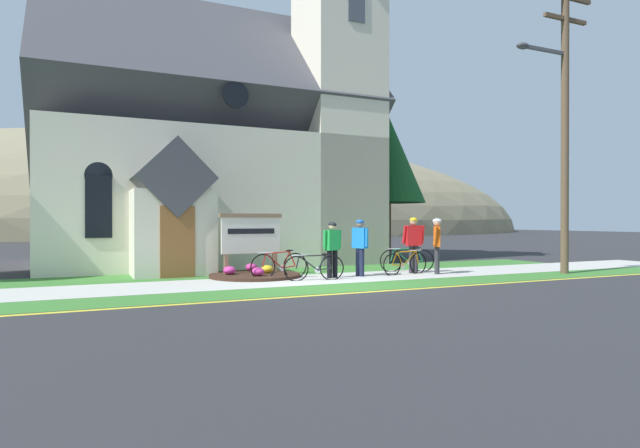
% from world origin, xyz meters
% --- Properties ---
extents(ground, '(140.00, 140.00, 0.00)m').
position_xyz_m(ground, '(0.00, 4.00, 0.00)').
color(ground, '#2B2B2D').
extents(sidewalk_slab, '(32.00, 2.51, 0.01)m').
position_xyz_m(sidewalk_slab, '(-1.01, 1.58, 0.01)').
color(sidewalk_slab, '#B7B5AD').
rests_on(sidewalk_slab, ground).
extents(grass_verge, '(32.00, 1.56, 0.01)m').
position_xyz_m(grass_verge, '(-1.01, -0.46, 0.00)').
color(grass_verge, '#38722D').
rests_on(grass_verge, ground).
extents(church_lawn, '(24.00, 2.38, 0.01)m').
position_xyz_m(church_lawn, '(-1.01, 4.03, 0.00)').
color(church_lawn, '#38722D').
rests_on(church_lawn, ground).
extents(curb_paint_stripe, '(28.00, 0.16, 0.01)m').
position_xyz_m(curb_paint_stripe, '(-1.01, -1.39, 0.00)').
color(curb_paint_stripe, yellow).
rests_on(curb_paint_stripe, ground).
extents(church_building, '(12.68, 10.26, 13.60)m').
position_xyz_m(church_building, '(-0.55, 9.09, 4.58)').
color(church_building, beige).
rests_on(church_building, ground).
extents(church_sign, '(1.98, 0.22, 1.89)m').
position_xyz_m(church_sign, '(-1.10, 3.22, 1.23)').
color(church_sign, '#7F6047').
rests_on(church_sign, ground).
extents(flower_bed, '(2.68, 2.68, 0.34)m').
position_xyz_m(flower_bed, '(-1.11, 2.84, 0.08)').
color(flower_bed, '#382319').
rests_on(flower_bed, ground).
extents(bicycle_black, '(1.73, 0.63, 0.83)m').
position_xyz_m(bicycle_black, '(3.94, 2.34, 0.39)').
color(bicycle_black, black).
rests_on(bicycle_black, ground).
extents(bicycle_green, '(1.73, 0.32, 0.77)m').
position_xyz_m(bicycle_green, '(0.14, 1.32, 0.37)').
color(bicycle_green, black).
rests_on(bicycle_green, ground).
extents(bicycle_yellow, '(1.76, 0.30, 0.78)m').
position_xyz_m(bicycle_yellow, '(3.34, 1.57, 0.36)').
color(bicycle_yellow, black).
rests_on(bicycle_yellow, ground).
extents(bicycle_blue, '(1.76, 0.12, 0.85)m').
position_xyz_m(bicycle_blue, '(-0.59, 2.14, 0.39)').
color(bicycle_blue, black).
rests_on(bicycle_blue, ground).
extents(cyclist_in_blue_jersey, '(0.52, 0.55, 1.74)m').
position_xyz_m(cyclist_in_blue_jersey, '(4.33, 1.28, 1.03)').
color(cyclist_in_blue_jersey, '#2D2D33').
rests_on(cyclist_in_blue_jersey, ground).
extents(cyclist_in_yellow_jersey, '(0.66, 0.36, 1.78)m').
position_xyz_m(cyclist_in_yellow_jersey, '(3.82, 1.81, 1.06)').
color(cyclist_in_yellow_jersey, '#2D2D33').
rests_on(cyclist_in_yellow_jersey, ground).
extents(cyclist_in_red_jersey, '(0.36, 0.72, 1.71)m').
position_xyz_m(cyclist_in_red_jersey, '(1.81, 1.69, 1.01)').
color(cyclist_in_red_jersey, '#191E38').
rests_on(cyclist_in_red_jersey, ground).
extents(cyclist_in_orange_jersey, '(0.64, 0.35, 1.63)m').
position_xyz_m(cyclist_in_orange_jersey, '(0.87, 1.66, 0.95)').
color(cyclist_in_orange_jersey, black).
rests_on(cyclist_in_orange_jersey, ground).
extents(utility_pole, '(3.12, 0.28, 9.35)m').
position_xyz_m(utility_pole, '(8.05, -0.23, 5.17)').
color(utility_pole, brown).
rests_on(utility_pole, ground).
extents(roadside_conifer, '(3.46, 3.46, 6.59)m').
position_xyz_m(roadside_conifer, '(6.79, 8.13, 4.51)').
color(roadside_conifer, '#4C3823').
rests_on(roadside_conifer, ground).
extents(distant_hill, '(105.36, 55.45, 26.87)m').
position_xyz_m(distant_hill, '(8.63, 61.35, 0.00)').
color(distant_hill, '#847A5B').
rests_on(distant_hill, ground).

